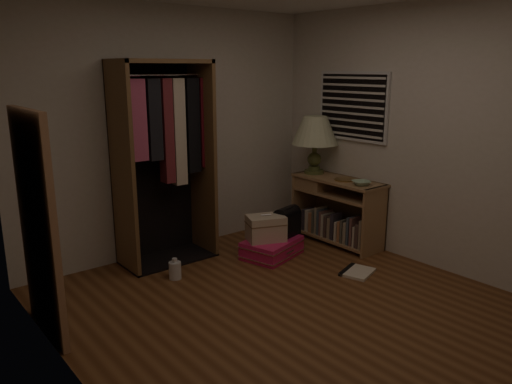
% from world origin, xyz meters
% --- Properties ---
extents(ground, '(4.00, 4.00, 0.00)m').
position_xyz_m(ground, '(0.00, 0.00, 0.00)').
color(ground, brown).
rests_on(ground, ground).
extents(room_walls, '(3.52, 4.02, 2.60)m').
position_xyz_m(room_walls, '(0.08, 0.04, 1.50)').
color(room_walls, beige).
rests_on(room_walls, ground).
extents(console_bookshelf, '(0.42, 1.12, 0.75)m').
position_xyz_m(console_bookshelf, '(1.54, 1.04, 0.40)').
color(console_bookshelf, '#966F48').
rests_on(console_bookshelf, ground).
extents(open_wardrobe, '(0.99, 0.50, 2.05)m').
position_xyz_m(open_wardrobe, '(-0.21, 1.77, 1.20)').
color(open_wardrobe, brown).
rests_on(open_wardrobe, ground).
extents(floor_mirror, '(0.06, 0.80, 1.70)m').
position_xyz_m(floor_mirror, '(-1.70, 1.00, 0.85)').
color(floor_mirror, '#A4724F').
rests_on(floor_mirror, ground).
extents(pink_suitcase, '(0.72, 0.60, 0.19)m').
position_xyz_m(pink_suitcase, '(0.66, 1.12, 0.10)').
color(pink_suitcase, '#D61A59').
rests_on(pink_suitcase, ground).
extents(train_case, '(0.47, 0.40, 0.29)m').
position_xyz_m(train_case, '(0.59, 1.14, 0.33)').
color(train_case, '#C0AC92').
rests_on(train_case, pink_suitcase).
extents(black_bag, '(0.33, 0.25, 0.32)m').
position_xyz_m(black_bag, '(0.88, 1.13, 0.35)').
color(black_bag, black).
rests_on(black_bag, pink_suitcase).
extents(table_lamp, '(0.66, 0.66, 0.67)m').
position_xyz_m(table_lamp, '(1.54, 1.39, 1.24)').
color(table_lamp, '#444D25').
rests_on(table_lamp, console_bookshelf).
extents(brass_tray, '(0.30, 0.30, 0.01)m').
position_xyz_m(brass_tray, '(1.54, 0.90, 0.76)').
color(brass_tray, '#A98141').
rests_on(brass_tray, console_bookshelf).
extents(ceramic_bowl, '(0.25, 0.25, 0.05)m').
position_xyz_m(ceramic_bowl, '(1.49, 0.63, 0.77)').
color(ceramic_bowl, '#9DBD9E').
rests_on(ceramic_bowl, console_bookshelf).
extents(white_jug, '(0.15, 0.15, 0.21)m').
position_xyz_m(white_jug, '(-0.45, 1.26, 0.09)').
color(white_jug, silver).
rests_on(white_jug, ground).
extents(floor_book, '(0.39, 0.35, 0.03)m').
position_xyz_m(floor_book, '(1.00, 0.25, 0.01)').
color(floor_book, beige).
rests_on(floor_book, ground).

